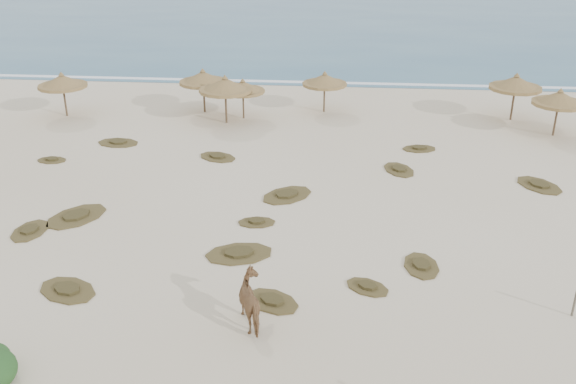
# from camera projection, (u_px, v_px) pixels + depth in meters

# --- Properties ---
(ground) EXTENTS (160.00, 160.00, 0.00)m
(ground) POSITION_uv_depth(u_px,v_px,m) (263.00, 275.00, 22.22)
(ground) COLOR beige
(ground) RESTS_ON ground
(foam_line) EXTENTS (70.00, 0.60, 0.01)m
(foam_line) POSITION_uv_depth(u_px,v_px,m) (308.00, 82.00, 45.80)
(foam_line) COLOR white
(foam_line) RESTS_ON ground
(palapa_0) EXTENTS (3.22, 3.22, 2.69)m
(palapa_0) POSITION_uv_depth(u_px,v_px,m) (62.00, 82.00, 37.85)
(palapa_0) COLOR brown
(palapa_0) RESTS_ON ground
(palapa_1) EXTENTS (3.54, 3.54, 2.71)m
(palapa_1) POSITION_uv_depth(u_px,v_px,m) (203.00, 78.00, 38.55)
(palapa_1) COLOR brown
(palapa_1) RESTS_ON ground
(palapa_2) EXTENTS (3.35, 3.35, 2.42)m
(palapa_2) POSITION_uv_depth(u_px,v_px,m) (243.00, 87.00, 37.49)
(palapa_2) COLOR brown
(palapa_2) RESTS_ON ground
(palapa_3) EXTENTS (3.17, 3.17, 2.85)m
(palapa_3) POSITION_uv_depth(u_px,v_px,m) (225.00, 86.00, 36.59)
(palapa_3) COLOR brown
(palapa_3) RESTS_ON ground
(palapa_4) EXTENTS (3.33, 3.33, 2.54)m
(palapa_4) POSITION_uv_depth(u_px,v_px,m) (325.00, 80.00, 38.64)
(palapa_4) COLOR brown
(palapa_4) RESTS_ON ground
(palapa_5) EXTENTS (3.64, 3.64, 2.83)m
(palapa_5) POSITION_uv_depth(u_px,v_px,m) (516.00, 83.00, 37.10)
(palapa_5) COLOR brown
(palapa_5) RESTS_ON ground
(palapa_6) EXTENTS (3.35, 3.35, 2.68)m
(palapa_6) POSITION_uv_depth(u_px,v_px,m) (559.00, 99.00, 34.60)
(palapa_6) COLOR brown
(palapa_6) RESTS_ON ground
(horse) EXTENTS (1.54, 2.03, 1.56)m
(horse) POSITION_uv_depth(u_px,v_px,m) (254.00, 301.00, 19.35)
(horse) COLOR #976F44
(horse) RESTS_ON ground
(fence_post_far) EXTENTS (0.09, 0.09, 1.03)m
(fence_post_far) POSITION_uv_depth(u_px,v_px,m) (575.00, 302.00, 19.80)
(fence_post_far) COLOR #655D4C
(fence_post_far) RESTS_ON ground
(scrub_0) EXTENTS (1.35, 2.00, 0.16)m
(scrub_0) POSITION_uv_depth(u_px,v_px,m) (30.00, 230.00, 25.09)
(scrub_0) COLOR brown
(scrub_0) RESTS_ON ground
(scrub_1) EXTENTS (2.92, 3.22, 0.16)m
(scrub_1) POSITION_uv_depth(u_px,v_px,m) (76.00, 216.00, 26.24)
(scrub_1) COLOR brown
(scrub_1) RESTS_ON ground
(scrub_2) EXTENTS (1.62, 1.16, 0.16)m
(scrub_2) POSITION_uv_depth(u_px,v_px,m) (257.00, 222.00, 25.75)
(scrub_2) COLOR brown
(scrub_2) RESTS_ON ground
(scrub_3) EXTENTS (2.88, 2.88, 0.16)m
(scrub_3) POSITION_uv_depth(u_px,v_px,m) (287.00, 195.00, 28.14)
(scrub_3) COLOR brown
(scrub_3) RESTS_ON ground
(scrub_4) EXTENTS (1.38, 1.98, 0.16)m
(scrub_4) POSITION_uv_depth(u_px,v_px,m) (421.00, 265.00, 22.68)
(scrub_4) COLOR brown
(scrub_4) RESTS_ON ground
(scrub_5) EXTENTS (2.52, 2.76, 0.16)m
(scrub_5) POSITION_uv_depth(u_px,v_px,m) (539.00, 185.00, 29.11)
(scrub_5) COLOR brown
(scrub_5) RESTS_ON ground
(scrub_6) EXTENTS (2.40, 1.73, 0.16)m
(scrub_6) POSITION_uv_depth(u_px,v_px,m) (118.00, 142.00, 34.26)
(scrub_6) COLOR brown
(scrub_6) RESTS_ON ground
(scrub_7) EXTENTS (1.95, 2.34, 0.16)m
(scrub_7) POSITION_uv_depth(u_px,v_px,m) (399.00, 169.00, 30.81)
(scrub_7) COLOR brown
(scrub_7) RESTS_ON ground
(scrub_8) EXTENTS (1.51, 1.02, 0.16)m
(scrub_8) POSITION_uv_depth(u_px,v_px,m) (52.00, 160.00, 31.96)
(scrub_8) COLOR brown
(scrub_8) RESTS_ON ground
(scrub_9) EXTENTS (2.87, 2.30, 0.16)m
(scrub_9) POSITION_uv_depth(u_px,v_px,m) (239.00, 253.00, 23.46)
(scrub_9) COLOR brown
(scrub_9) RESTS_ON ground
(scrub_10) EXTENTS (1.95, 1.46, 0.16)m
(scrub_10) POSITION_uv_depth(u_px,v_px,m) (419.00, 148.00, 33.43)
(scrub_10) COLOR brown
(scrub_10) RESTS_ON ground
(scrub_11) EXTENTS (2.60, 2.28, 0.16)m
(scrub_11) POSITION_uv_depth(u_px,v_px,m) (68.00, 290.00, 21.25)
(scrub_11) COLOR brown
(scrub_11) RESTS_ON ground
(scrub_12) EXTENTS (1.83, 1.66, 0.16)m
(scrub_12) POSITION_uv_depth(u_px,v_px,m) (367.00, 287.00, 21.42)
(scrub_12) COLOR brown
(scrub_12) RESTS_ON ground
(scrub_13) EXTENTS (2.38, 2.06, 0.16)m
(scrub_13) POSITION_uv_depth(u_px,v_px,m) (218.00, 157.00, 32.34)
(scrub_13) COLOR brown
(scrub_13) RESTS_ON ground
(scrub_14) EXTENTS (2.28, 2.08, 0.16)m
(scrub_14) POSITION_uv_depth(u_px,v_px,m) (272.00, 301.00, 20.66)
(scrub_14) COLOR brown
(scrub_14) RESTS_ON ground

